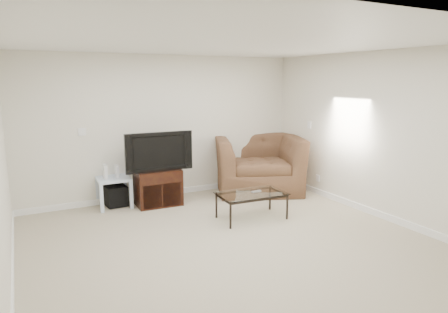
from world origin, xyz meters
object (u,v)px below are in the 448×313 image
tv_stand (158,187)px  recliner (258,154)px  subwoofer (116,196)px  side_table (114,192)px  television (157,151)px  coffee_table (252,206)px

tv_stand → recliner: size_ratio=0.46×
subwoofer → recliner: (2.62, -0.25, 0.52)m
tv_stand → subwoofer: size_ratio=2.20×
side_table → television: bearing=-20.9°
tv_stand → side_table: 0.72m
tv_stand → subwoofer: bearing=161.1°
television → coffee_table: television is taller
tv_stand → television: size_ratio=0.70×
television → side_table: size_ratio=2.00×
tv_stand → side_table: tv_stand is taller
tv_stand → coffee_table: size_ratio=0.72×
television → subwoofer: bearing=157.7°
television → coffee_table: bearing=-50.1°
subwoofer → tv_stand: bearing=-21.0°
side_table → coffee_table: 2.31m
recliner → tv_stand: bearing=-158.1°
tv_stand → coffee_table: bearing=-49.8°
subwoofer → recliner: 2.68m
subwoofer → television: bearing=-23.3°
tv_stand → subwoofer: (-0.65, 0.25, -0.13)m
tv_stand → recliner: recliner is taller
tv_stand → television: 0.63m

